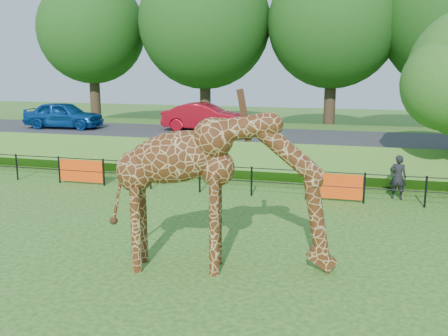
# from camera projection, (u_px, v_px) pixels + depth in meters

# --- Properties ---
(ground) EXTENTS (90.00, 90.00, 0.00)m
(ground) POSITION_uv_depth(u_px,v_px,m) (177.00, 289.00, 10.86)
(ground) COLOR #275515
(ground) RESTS_ON ground
(giraffe) EXTENTS (5.38, 1.87, 3.78)m
(giraffe) POSITION_uv_depth(u_px,v_px,m) (223.00, 192.00, 11.52)
(giraffe) COLOR #512810
(giraffe) RESTS_ON ground
(perimeter_fence) EXTENTS (28.07, 0.10, 1.10)m
(perimeter_fence) POSITION_uv_depth(u_px,v_px,m) (252.00, 181.00, 18.31)
(perimeter_fence) COLOR black
(perimeter_fence) RESTS_ON ground
(embankment) EXTENTS (40.00, 9.00, 1.30)m
(embankment) POSITION_uv_depth(u_px,v_px,m) (281.00, 146.00, 25.39)
(embankment) COLOR #275515
(embankment) RESTS_ON ground
(road) EXTENTS (40.00, 5.00, 0.12)m
(road) POSITION_uv_depth(u_px,v_px,m) (277.00, 136.00, 23.82)
(road) COLOR #2D2D30
(road) RESTS_ON embankment
(car_blue) EXTENTS (4.19, 1.88, 1.40)m
(car_blue) POSITION_uv_depth(u_px,v_px,m) (64.00, 115.00, 26.25)
(car_blue) COLOR #1451A9
(car_blue) RESTS_ON road
(car_red) EXTENTS (4.23, 1.50, 1.39)m
(car_red) POSITION_uv_depth(u_px,v_px,m) (205.00, 117.00, 25.24)
(car_red) COLOR #B50C1E
(car_red) RESTS_ON road
(visitor) EXTENTS (0.65, 0.48, 1.61)m
(visitor) POSITION_uv_depth(u_px,v_px,m) (398.00, 177.00, 17.87)
(visitor) COLOR black
(visitor) RESTS_ON ground
(bg_tree_line) EXTENTS (37.30, 8.80, 11.82)m
(bg_tree_line) POSITION_uv_depth(u_px,v_px,m) (331.00, 22.00, 29.70)
(bg_tree_line) COLOR #322416
(bg_tree_line) RESTS_ON ground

